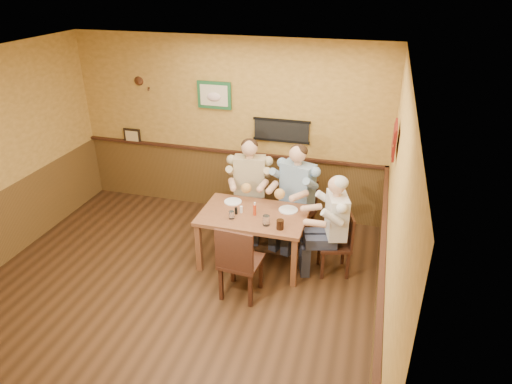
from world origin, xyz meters
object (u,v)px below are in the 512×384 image
at_px(chair_near_side, 241,260).
at_px(pepper_shaker, 236,211).
at_px(chair_back_right, 296,212).
at_px(chair_right_end, 334,243).
at_px(dining_table, 253,220).
at_px(diner_blue_polo, 297,199).
at_px(diner_white_elder, 335,231).
at_px(water_glass_mid, 266,220).
at_px(chair_back_left, 250,203).
at_px(diner_tan_shirt, 250,191).
at_px(hot_sauce_bottle, 255,209).
at_px(cola_tumbler, 280,224).
at_px(salt_shaker, 241,209).
at_px(water_glass_left, 231,215).

relative_size(chair_near_side, pepper_shaker, 10.73).
bearing_deg(chair_back_right, chair_right_end, -24.75).
relative_size(dining_table, chair_back_right, 1.47).
relative_size(diner_blue_polo, diner_white_elder, 1.08).
relative_size(chair_back_right, water_glass_mid, 7.08).
distance_m(chair_back_left, diner_tan_shirt, 0.20).
bearing_deg(diner_tan_shirt, water_glass_mid, -73.57).
height_order(chair_back_left, hot_sauce_bottle, chair_back_left).
relative_size(dining_table, water_glass_mid, 10.42).
height_order(water_glass_mid, hot_sauce_bottle, hot_sauce_bottle).
distance_m(chair_back_left, cola_tumbler, 1.33).
height_order(chair_back_right, cola_tumbler, chair_back_right).
bearing_deg(water_glass_mid, chair_right_end, 19.37).
bearing_deg(chair_back_left, water_glass_mid, -73.57).
bearing_deg(diner_white_elder, chair_back_right, -151.66).
bearing_deg(salt_shaker, dining_table, 5.03).
distance_m(dining_table, water_glass_left, 0.34).
height_order(hot_sauce_bottle, pepper_shaker, hot_sauce_bottle).
bearing_deg(diner_blue_polo, dining_table, -102.11).
distance_m(chair_back_left, diner_blue_polo, 0.77).
bearing_deg(chair_right_end, diner_white_elder, 0.00).
bearing_deg(water_glass_left, chair_near_side, -61.08).
distance_m(dining_table, hot_sauce_bottle, 0.18).
height_order(chair_right_end, water_glass_mid, water_glass_mid).
distance_m(chair_back_left, chair_back_right, 0.74).
distance_m(chair_back_right, diner_white_elder, 0.91).
xyz_separation_m(chair_back_right, diner_tan_shirt, (-0.73, 0.09, 0.19)).
relative_size(diner_white_elder, water_glass_mid, 9.34).
relative_size(dining_table, salt_shaker, 14.84).
height_order(chair_near_side, salt_shaker, chair_near_side).
relative_size(water_glass_left, hot_sauce_bottle, 0.62).
relative_size(chair_back_right, pepper_shaker, 10.08).
height_order(chair_right_end, pepper_shaker, chair_right_end).
relative_size(chair_back_right, diner_tan_shirt, 0.71).
height_order(water_glass_mid, pepper_shaker, water_glass_mid).
xyz_separation_m(chair_back_left, chair_near_side, (0.33, -1.51, 0.04)).
distance_m(diner_white_elder, water_glass_left, 1.36).
xyz_separation_m(chair_back_left, cola_tumbler, (0.70, -1.08, 0.34)).
relative_size(chair_right_end, pepper_shaker, 9.30).
bearing_deg(water_glass_mid, cola_tumbler, -12.05).
bearing_deg(diner_blue_polo, salt_shaker, -109.95).
bearing_deg(chair_near_side, dining_table, -81.99).
xyz_separation_m(chair_back_left, pepper_shaker, (0.06, -0.86, 0.33)).
bearing_deg(pepper_shaker, cola_tumbler, -18.38).
distance_m(dining_table, pepper_shaker, 0.27).
height_order(diner_white_elder, salt_shaker, diner_white_elder).
bearing_deg(chair_back_left, dining_table, -80.67).
relative_size(chair_right_end, cola_tumbler, 7.14).
distance_m(chair_near_side, water_glass_left, 0.66).
distance_m(water_glass_left, water_glass_mid, 0.48).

